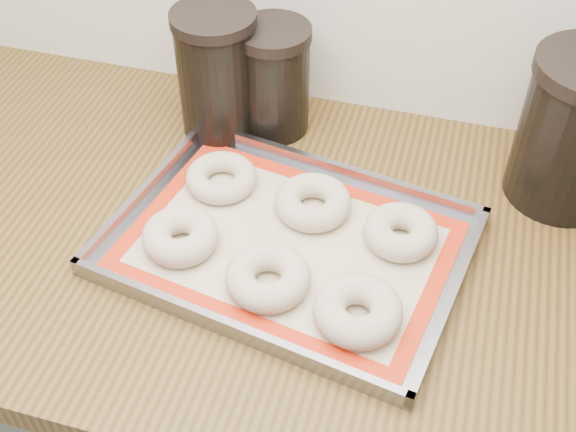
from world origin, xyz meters
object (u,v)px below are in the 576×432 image
(bagel_front_right, at_px, (358,311))
(bagel_back_right, at_px, (401,232))
(baking_tray, at_px, (288,244))
(bagel_back_left, at_px, (221,178))
(bagel_back_mid, at_px, (313,202))
(canister_left, at_px, (217,73))
(bagel_front_left, at_px, (180,236))
(canister_mid, at_px, (274,79))
(bagel_front_mid, at_px, (268,277))

(bagel_front_right, bearing_deg, bagel_back_right, 79.23)
(baking_tray, height_order, bagel_back_left, bagel_back_left)
(bagel_front_right, relative_size, bagel_back_right, 1.10)
(bagel_back_mid, bearing_deg, canister_left, 141.08)
(bagel_front_left, relative_size, bagel_back_left, 0.99)
(baking_tray, bearing_deg, canister_left, 127.73)
(bagel_front_left, xyz_separation_m, bagel_back_right, (0.28, 0.09, -0.00))
(canister_mid, bearing_deg, bagel_front_right, -59.14)
(bagel_front_right, bearing_deg, bagel_front_mid, 169.72)
(bagel_front_left, xyz_separation_m, bagel_back_left, (0.01, 0.13, -0.00))
(baking_tray, relative_size, bagel_front_right, 4.68)
(bagel_front_left, bearing_deg, bagel_back_mid, 36.36)
(bagel_back_left, height_order, canister_mid, canister_mid)
(bagel_front_left, relative_size, bagel_front_right, 0.94)
(baking_tray, height_order, bagel_back_right, bagel_back_right)
(bagel_front_right, height_order, bagel_back_mid, bagel_front_right)
(bagel_front_mid, distance_m, bagel_back_left, 0.20)
(bagel_front_mid, relative_size, canister_left, 0.54)
(baking_tray, bearing_deg, bagel_front_left, -163.72)
(bagel_front_mid, xyz_separation_m, bagel_front_right, (0.12, -0.02, 0.00))
(bagel_front_mid, xyz_separation_m, canister_left, (-0.17, 0.30, 0.08))
(bagel_front_right, height_order, bagel_back_left, bagel_front_right)
(bagel_front_mid, height_order, bagel_back_right, same)
(bagel_front_left, distance_m, canister_left, 0.28)
(bagel_back_right, height_order, canister_mid, canister_mid)
(bagel_back_left, bearing_deg, bagel_front_right, -37.79)
(bagel_front_mid, bearing_deg, canister_left, 119.41)
(baking_tray, distance_m, bagel_back_mid, 0.08)
(bagel_back_mid, relative_size, canister_left, 0.53)
(bagel_back_left, bearing_deg, baking_tray, -35.14)
(canister_left, xyz_separation_m, canister_mid, (0.08, 0.03, -0.01))
(bagel_back_right, bearing_deg, canister_mid, 139.24)
(bagel_back_left, distance_m, bagel_back_right, 0.27)
(baking_tray, bearing_deg, bagel_front_right, -40.47)
(bagel_back_mid, xyz_separation_m, canister_left, (-0.19, 0.15, 0.08))
(bagel_front_mid, relative_size, bagel_front_right, 0.99)
(baking_tray, relative_size, bagel_back_left, 4.96)
(baking_tray, xyz_separation_m, bagel_back_left, (-0.13, 0.09, 0.01))
(bagel_front_right, xyz_separation_m, canister_left, (-0.29, 0.32, 0.08))
(bagel_back_mid, bearing_deg, bagel_front_left, -143.64)
(baking_tray, height_order, bagel_back_mid, bagel_back_mid)
(baking_tray, bearing_deg, bagel_front_mid, -93.36)
(bagel_front_left, relative_size, bagel_back_right, 1.03)
(bagel_back_right, xyz_separation_m, canister_left, (-0.32, 0.18, 0.08))
(canister_left, bearing_deg, bagel_front_left, -81.82)
(canister_left, bearing_deg, bagel_front_right, -48.20)
(bagel_back_left, bearing_deg, canister_mid, 79.19)
(canister_left, height_order, canister_mid, canister_left)
(bagel_front_mid, bearing_deg, bagel_front_left, 164.61)
(bagel_back_left, xyz_separation_m, canister_left, (-0.05, 0.14, 0.08))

